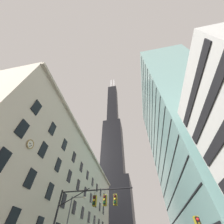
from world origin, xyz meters
TOP-DOWN VIEW (x-y plane):
  - station_building at (-17.86, 23.23)m, footprint 14.39×58.47m
  - dark_skyscraper at (-15.04, 86.12)m, footprint 24.63×24.63m
  - glass_office_midrise at (19.44, 26.76)m, footprint 16.98×38.16m
  - traffic_signal_mast at (-2.89, 4.30)m, footprint 8.84×0.63m
  - street_lamppost at (-7.89, 10.50)m, footprint 2.43×0.32m

SIDE VIEW (x-z plane):
  - street_lamppost at x=-7.89m, z-range 0.89..8.75m
  - traffic_signal_mast at x=-2.89m, z-range 1.72..8.60m
  - station_building at x=-17.86m, z-range -0.02..24.40m
  - glass_office_midrise at x=19.44m, z-range 0.00..59.80m
  - dark_skyscraper at x=-15.04m, z-range -40.36..147.64m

